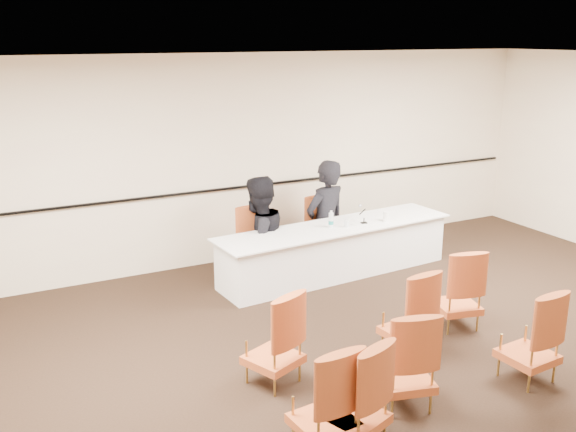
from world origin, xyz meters
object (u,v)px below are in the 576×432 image
object	(u,v)px
panel_table	(336,250)
water_bottle	(331,219)
drinking_glass	(347,224)
aud_chair_extra	(324,398)
coffee_cup	(386,216)
aud_chair_back_right	(530,335)
panelist_main_chair	(325,230)
microphone	(364,215)
panelist_second_chair	(258,242)
aud_chair_back_mid	(406,358)
panelist_second	(258,245)
aud_chair_front_right	(457,288)
aud_chair_back_left	(354,394)
aud_chair_front_left	(273,337)
aud_chair_front_mid	(408,312)
panelist_main	(325,226)

from	to	relation	value
panel_table	water_bottle	bearing A→B (deg)	-177.45
drinking_glass	aud_chair_extra	bearing A→B (deg)	-124.82
coffee_cup	aud_chair_back_right	bearing A→B (deg)	-100.52
coffee_cup	aud_chair_back_right	xyz separation A→B (m)	(-0.59, -3.17, -0.30)
panelist_main_chair	microphone	distance (m)	0.75
panel_table	panelist_second_chair	size ratio (longest dim) A/B	3.68
aud_chair_back_mid	coffee_cup	bearing A→B (deg)	72.42
panelist_second	aud_chair_back_right	distance (m)	3.92
aud_chair_back_mid	aud_chair_extra	bearing A→B (deg)	-151.48
aud_chair_extra	aud_chair_front_right	bearing A→B (deg)	22.26
panel_table	aud_chair_front_right	distance (m)	2.10
panelist_second	panelist_second_chair	size ratio (longest dim) A/B	2.02
panelist_main_chair	aud_chair_back_mid	world-z (taller)	same
coffee_cup	panelist_main_chair	bearing A→B (deg)	131.68
panel_table	microphone	xyz separation A→B (m)	(0.41, -0.07, 0.48)
aud_chair_front_right	aud_chair_back_right	world-z (taller)	same
aud_chair_back_left	panelist_second	bearing A→B (deg)	56.71
panelist_second	aud_chair_back_left	world-z (taller)	panelist_second
panelist_second	drinking_glass	world-z (taller)	panelist_second
drinking_glass	aud_chair_back_right	world-z (taller)	aud_chair_back_right
aud_chair_back_right	aud_chair_extra	distance (m)	2.31
drinking_glass	aud_chair_front_right	size ratio (longest dim) A/B	0.11
aud_chair_front_left	aud_chair_front_mid	world-z (taller)	same
panelist_second	coffee_cup	distance (m)	1.85
panelist_second	microphone	size ratio (longest dim) A/B	7.67
panelist_second	water_bottle	bearing A→B (deg)	132.53
panelist_main	panelist_main_chair	distance (m)	0.05
panelist_main	panelist_second	distance (m)	1.13
coffee_cup	panel_table	bearing A→B (deg)	170.61
panelist_main_chair	aud_chair_front_left	bearing A→B (deg)	-132.68
water_bottle	coffee_cup	bearing A→B (deg)	-7.71
aud_chair_front_right	aud_chair_back_right	xyz separation A→B (m)	(-0.19, -1.23, 0.00)
microphone	aud_chair_front_right	distance (m)	2.02
aud_chair_back_mid	aud_chair_back_right	world-z (taller)	same
aud_chair_front_left	aud_chair_back_left	xyz separation A→B (m)	(0.15, -1.18, 0.00)
aud_chair_front_left	aud_chair_front_mid	bearing A→B (deg)	-26.76
panel_table	aud_chair_extra	distance (m)	3.97
panelist_main	panelist_second	world-z (taller)	panelist_main
aud_chair_front_left	aud_chair_front_right	world-z (taller)	same
microphone	drinking_glass	size ratio (longest dim) A/B	2.51
drinking_glass	aud_chair_extra	world-z (taller)	aud_chair_extra
aud_chair_front_right	aud_chair_back_right	size ratio (longest dim) A/B	1.00
drinking_glass	water_bottle	bearing A→B (deg)	153.84
panelist_second	drinking_glass	distance (m)	1.26
microphone	aud_chair_front_left	bearing A→B (deg)	-130.12
panelist_main_chair	panelist_second_chair	size ratio (longest dim) A/B	1.00
microphone	aud_chair_front_left	xyz separation A→B (m)	(-2.46, -2.14, -0.35)
panelist_main	aud_chair_back_right	xyz separation A→B (m)	(0.01, -3.83, -0.05)
coffee_cup	aud_chair_front_mid	world-z (taller)	aud_chair_front_mid
aud_chair_front_left	drinking_glass	bearing A→B (deg)	22.55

